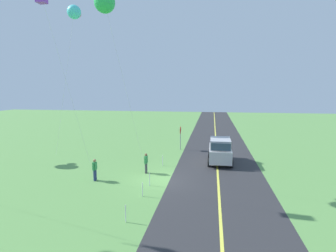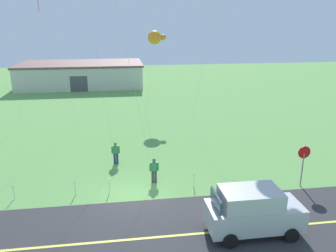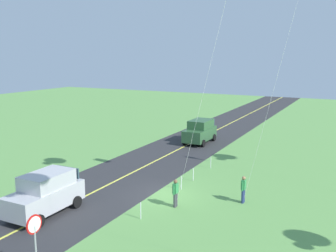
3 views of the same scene
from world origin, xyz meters
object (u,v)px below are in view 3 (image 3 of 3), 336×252
at_px(car_suv_foreground, 45,193).
at_px(stop_sign, 35,234).
at_px(car_parked_west_far, 200,131).
at_px(person_adult_near, 175,192).
at_px(person_adult_companion, 243,188).

bearing_deg(car_suv_foreground, stop_sign, 41.12).
distance_m(car_parked_west_far, stop_sign, 24.59).
xyz_separation_m(car_parked_west_far, stop_sign, (24.37, 3.22, 0.65)).
relative_size(person_adult_near, person_adult_companion, 1.00).
relative_size(car_suv_foreground, car_parked_west_far, 1.00).
bearing_deg(car_suv_foreground, person_adult_companion, 124.89).
bearing_deg(person_adult_companion, car_suv_foreground, 129.10).
relative_size(stop_sign, person_adult_near, 1.60).
bearing_deg(car_parked_west_far, person_adult_near, 17.50).
relative_size(car_suv_foreground, person_adult_near, 2.75).
height_order(car_suv_foreground, car_parked_west_far, same).
distance_m(car_suv_foreground, person_adult_companion, 11.09).
distance_m(person_adult_near, person_adult_companion, 4.00).
distance_m(car_suv_foreground, car_parked_west_far, 19.65).
bearing_deg(stop_sign, person_adult_near, 168.95).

